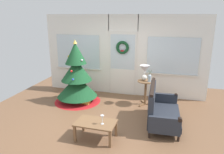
{
  "coord_description": "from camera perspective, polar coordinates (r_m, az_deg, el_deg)",
  "views": [
    {
      "loc": [
        1.41,
        -4.55,
        2.53
      ],
      "look_at": [
        0.05,
        0.55,
        1.0
      ],
      "focal_mm": 34.51,
      "sensor_mm": 36.0,
      "label": 1
    }
  ],
  "objects": [
    {
      "name": "ground_plane",
      "position": [
        5.4,
        -2.07,
        -11.81
      ],
      "size": [
        6.76,
        6.76,
        0.0
      ],
      "primitive_type": "plane",
      "color": "brown"
    },
    {
      "name": "back_wall_with_door",
      "position": [
        6.9,
        2.9,
        5.72
      ],
      "size": [
        5.2,
        0.19,
        2.55
      ],
      "color": "white",
      "rests_on": "ground"
    },
    {
      "name": "coffee_table",
      "position": [
        4.61,
        -4.34,
        -12.44
      ],
      "size": [
        0.85,
        0.54,
        0.38
      ],
      "color": "brown",
      "rests_on": "ground"
    },
    {
      "name": "christmas_tree",
      "position": [
        6.45,
        -9.33,
        -0.48
      ],
      "size": [
        1.38,
        1.38,
        1.86
      ],
      "color": "#4C331E",
      "rests_on": "ground"
    },
    {
      "name": "settee_sofa",
      "position": [
        5.28,
        12.54,
        -8.33
      ],
      "size": [
        0.77,
        1.51,
        0.96
      ],
      "color": "black",
      "rests_on": "ground"
    },
    {
      "name": "table_lamp",
      "position": [
        6.17,
        8.59,
        1.67
      ],
      "size": [
        0.28,
        0.28,
        0.44
      ],
      "color": "silver",
      "rests_on": "side_table"
    },
    {
      "name": "flower_vase",
      "position": [
        6.1,
        9.91,
        -0.18
      ],
      "size": [
        0.11,
        0.1,
        0.35
      ],
      "color": "#99ADBC",
      "rests_on": "side_table"
    },
    {
      "name": "wine_glass",
      "position": [
        4.44,
        -2.58,
        -10.7
      ],
      "size": [
        0.08,
        0.08,
        0.2
      ],
      "color": "silver",
      "rests_on": "coffee_table"
    },
    {
      "name": "gift_box",
      "position": [
        6.37,
        -6.89,
        -6.33
      ],
      "size": [
        0.21,
        0.19,
        0.21
      ],
      "primitive_type": "cube",
      "color": "#D8C64C",
      "rests_on": "ground"
    },
    {
      "name": "side_table",
      "position": [
        6.27,
        8.9,
        -2.84
      ],
      "size": [
        0.5,
        0.48,
        0.72
      ],
      "color": "brown",
      "rests_on": "ground"
    }
  ]
}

